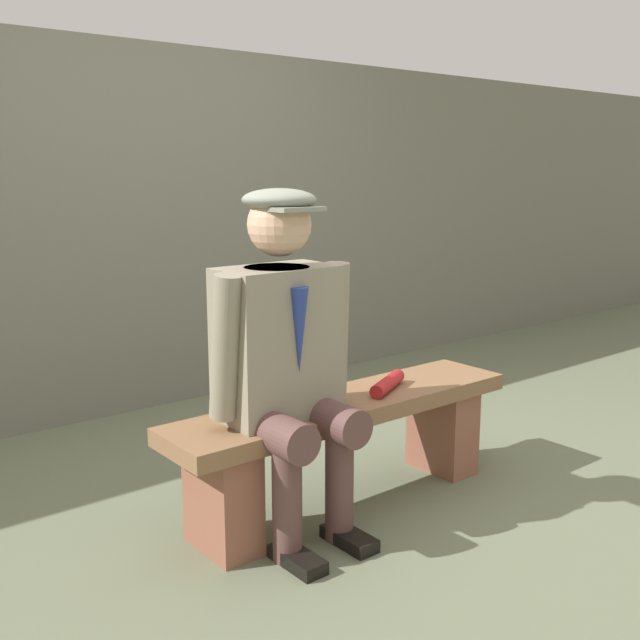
# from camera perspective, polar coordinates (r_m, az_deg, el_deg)

# --- Properties ---
(ground_plane) EXTENTS (30.00, 30.00, 0.00)m
(ground_plane) POSITION_cam_1_polar(r_m,az_deg,el_deg) (3.30, 1.92, -13.78)
(ground_plane) COLOR #666D53
(bench) EXTENTS (1.62, 0.36, 0.47)m
(bench) POSITION_cam_1_polar(r_m,az_deg,el_deg) (3.18, 1.96, -8.64)
(bench) COLOR brown
(bench) RESTS_ON ground
(seated_man) EXTENTS (0.62, 0.53, 1.34)m
(seated_man) POSITION_cam_1_polar(r_m,az_deg,el_deg) (2.82, -2.70, -2.24)
(seated_man) COLOR gray
(seated_man) RESTS_ON ground
(rolled_magazine) EXTENTS (0.28, 0.18, 0.06)m
(rolled_magazine) POSITION_cam_1_polar(r_m,az_deg,el_deg) (3.24, 5.16, -4.85)
(rolled_magazine) COLOR #B21E1E
(rolled_magazine) RESTS_ON bench
(stadium_wall) EXTENTS (12.00, 0.24, 2.11)m
(stadium_wall) POSITION_cam_1_polar(r_m,az_deg,el_deg) (4.57, -13.47, 6.68)
(stadium_wall) COLOR slate
(stadium_wall) RESTS_ON ground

